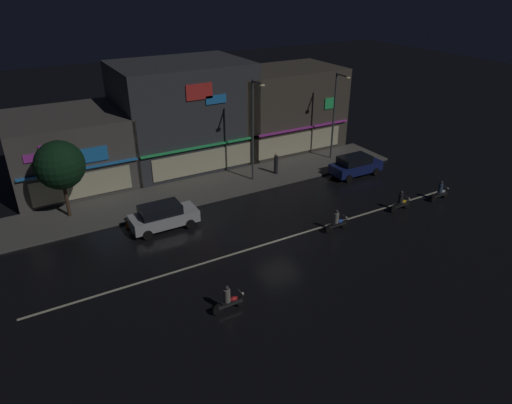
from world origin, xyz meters
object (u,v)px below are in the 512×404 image
object	(u,v)px
streetlamp_west	(254,124)
pedestrian_on_sidewalk	(276,164)
streetlamp_mid	(336,110)
parked_car_near_kerb	(163,216)
parked_car_trailing	(355,165)
motorcycle_trailing_far	(229,300)
traffic_cone	(128,224)
motorcycle_following	(441,192)
motorcycle_lead	(337,222)
motorcycle_opposite_lane	(401,202)

from	to	relation	value
streetlamp_west	pedestrian_on_sidewalk	size ratio (longest dim) A/B	4.55
streetlamp_mid	parked_car_near_kerb	distance (m)	17.93
streetlamp_west	parked_car_trailing	world-z (taller)	streetlamp_west
streetlamp_mid	motorcycle_trailing_far	world-z (taller)	streetlamp_mid
streetlamp_west	pedestrian_on_sidewalk	xyz separation A→B (m)	(2.24, 0.31, -3.79)
parked_car_trailing	traffic_cone	size ratio (longest dim) A/B	7.82
streetlamp_west	motorcycle_following	distance (m)	14.53
parked_car_near_kerb	motorcycle_trailing_far	world-z (taller)	parked_car_near_kerb
pedestrian_on_sidewalk	parked_car_trailing	size ratio (longest dim) A/B	0.40
pedestrian_on_sidewalk	motorcycle_lead	distance (m)	9.76
streetlamp_west	streetlamp_mid	distance (m)	8.37
streetlamp_west	motorcycle_following	world-z (taller)	streetlamp_west
motorcycle_opposite_lane	motorcycle_lead	bearing A→B (deg)	-1.50
parked_car_trailing	streetlamp_west	bearing A→B (deg)	159.61
parked_car_near_kerb	motorcycle_opposite_lane	bearing A→B (deg)	-20.99
motorcycle_opposite_lane	traffic_cone	xyz separation A→B (m)	(-17.19, 7.05, -0.36)
parked_car_near_kerb	motorcycle_opposite_lane	world-z (taller)	parked_car_near_kerb
motorcycle_opposite_lane	motorcycle_trailing_far	xyz separation A→B (m)	(-15.15, -3.60, 0.00)
pedestrian_on_sidewalk	motorcycle_trailing_far	world-z (taller)	pedestrian_on_sidewalk
motorcycle_opposite_lane	motorcycle_trailing_far	bearing A→B (deg)	11.78
streetlamp_mid	traffic_cone	distance (m)	19.76
streetlamp_mid	parked_car_trailing	world-z (taller)	streetlamp_mid
motorcycle_following	motorcycle_trailing_far	bearing A→B (deg)	17.52
motorcycle_trailing_far	parked_car_trailing	bearing A→B (deg)	-156.95
streetlamp_west	parked_car_near_kerb	size ratio (longest dim) A/B	1.83
streetlamp_mid	motorcycle_trailing_far	bearing A→B (deg)	-141.30
motorcycle_opposite_lane	traffic_cone	bearing A→B (deg)	-23.91
parked_car_near_kerb	traffic_cone	xyz separation A→B (m)	(-2.03, 1.23, -0.59)
motorcycle_lead	traffic_cone	bearing A→B (deg)	-36.01
traffic_cone	streetlamp_mid	bearing A→B (deg)	8.90
motorcycle_following	motorcycle_trailing_far	xyz separation A→B (m)	(-18.87, -3.40, 0.00)
parked_car_near_kerb	motorcycle_lead	distance (m)	11.18
parked_car_near_kerb	motorcycle_trailing_far	xyz separation A→B (m)	(0.02, -9.42, -0.24)
streetlamp_mid	motorcycle_trailing_far	distance (m)	22.16
parked_car_trailing	traffic_cone	world-z (taller)	parked_car_trailing
streetlamp_west	parked_car_trailing	size ratio (longest dim) A/B	1.83
pedestrian_on_sidewalk	motorcycle_opposite_lane	xyz separation A→B (m)	(4.22, -9.65, -0.31)
pedestrian_on_sidewalk	motorcycle_opposite_lane	world-z (taller)	pedestrian_on_sidewalk
pedestrian_on_sidewalk	streetlamp_west	bearing A→B (deg)	-122.45
pedestrian_on_sidewalk	traffic_cone	xyz separation A→B (m)	(-12.97, -2.59, -0.67)
streetlamp_mid	motorcycle_lead	size ratio (longest dim) A/B	3.91
streetlamp_mid	parked_car_near_kerb	size ratio (longest dim) A/B	1.73
pedestrian_on_sidewalk	parked_car_near_kerb	size ratio (longest dim) A/B	0.40
motorcycle_lead	motorcycle_opposite_lane	bearing A→B (deg)	175.52
motorcycle_trailing_far	motorcycle_opposite_lane	bearing A→B (deg)	-174.81
pedestrian_on_sidewalk	traffic_cone	distance (m)	13.25
parked_car_near_kerb	traffic_cone	bearing A→B (deg)	148.67
pedestrian_on_sidewalk	motorcycle_trailing_far	xyz separation A→B (m)	(-10.93, -13.25, -0.31)
motorcycle_lead	motorcycle_following	xyz separation A→B (m)	(9.35, -0.19, 0.00)
motorcycle_following	motorcycle_opposite_lane	xyz separation A→B (m)	(-3.72, 0.20, 0.00)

